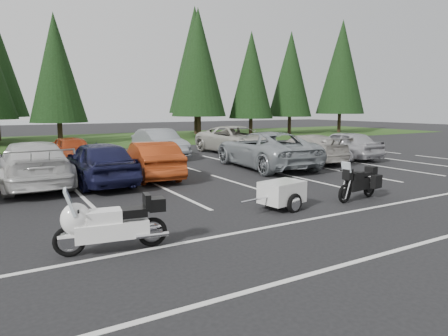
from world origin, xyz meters
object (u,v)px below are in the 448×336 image
Objects in this scene: car_near_4 at (99,162)px; car_far_2 at (73,150)px; touring_motorcycle at (112,219)px; car_near_8 at (343,145)px; adventure_motorcycle at (358,180)px; car_near_5 at (151,160)px; car_near_6 at (265,149)px; cargo_trailer at (282,195)px; car_near_3 at (33,164)px; car_far_3 at (159,143)px; car_far_4 at (237,140)px; car_near_7 at (305,148)px.

car_near_4 reaches higher than car_far_2.
car_near_8 is at bearing 37.20° from touring_motorcycle.
car_near_5 is at bearing 112.47° from adventure_motorcycle.
cargo_trailer is (-4.13, -6.48, -0.44)m from car_near_6.
adventure_motorcycle is at bearing 138.06° from car_near_3.
car_near_6 is 2.95× the size of adventure_motorcycle.
car_near_6 is (7.61, 0.32, 0.03)m from car_near_4.
car_near_8 is 2.19× the size of adventure_motorcycle.
car_near_3 is at bearing 2.69° from car_near_6.
cargo_trailer is at bearing -78.83° from car_far_2.
car_near_8 is 1.10× the size of car_far_2.
car_far_3 is at bearing -31.77° from car_near_8.
car_far_4 is (11.58, 5.03, 0.02)m from car_near_3.
adventure_motorcycle reaches higher than cargo_trailer.
car_far_3 is (-2.86, 5.95, -0.05)m from car_near_6.
car_near_4 is 7.23m from touring_motorcycle.
car_near_8 is (11.02, 0.42, 0.03)m from car_near_5.
car_near_6 is 7.69m from cargo_trailer.
car_near_8 is 11.86m from cargo_trailer.
car_near_3 is 1.16× the size of car_far_3.
car_near_3 is 12.53m from car_near_7.
car_near_6 is at bearing -113.37° from car_far_4.
car_near_6 is at bearing 47.04° from cargo_trailer.
car_near_4 is 8.89m from adventure_motorcycle.
car_near_3 is 0.92× the size of car_near_6.
car_near_4 is at bearing -153.00° from car_far_4.
cargo_trailer is at bearing -96.73° from car_far_3.
car_near_7 is 8.37m from adventure_motorcycle.
car_near_6 is at bearing 176.77° from car_near_3.
cargo_trailer is (-1.27, -12.43, -0.39)m from car_far_3.
car_near_5 is 7.87m from adventure_motorcycle.
car_far_3 reaches higher than car_near_8.
car_near_8 reaches higher than touring_motorcycle.
car_near_4 is 0.96× the size of car_near_7.
adventure_motorcycle is (-7.01, -7.18, -0.14)m from car_near_8.
car_near_5 is 2.60× the size of cargo_trailer.
car_near_8 is at bearing 179.23° from car_near_3.
car_near_3 reaches higher than touring_motorcycle.
car_near_6 is 1.26× the size of car_far_3.
car_near_5 is at bearing 173.29° from car_near_3.
car_near_5 is at bearing -74.55° from car_far_2.
car_far_2 reaches higher than touring_motorcycle.
adventure_motorcycle is at bearing 131.74° from car_near_4.
car_near_8 is 13.98m from car_far_2.
car_near_3 reaches higher than car_near_5.
car_near_7 is 2.40× the size of adventure_motorcycle.
car_near_5 reaches higher than car_far_2.
car_far_2 is at bearing -63.92° from car_near_5.
car_near_4 is at bearing 4.90° from car_near_8.
car_far_3 is (4.74, 6.27, -0.01)m from car_near_4.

